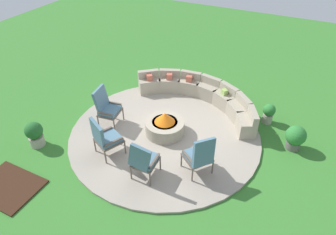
% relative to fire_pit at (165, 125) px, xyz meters
% --- Properties ---
extents(ground_plane, '(24.00, 24.00, 0.00)m').
position_rel_fire_pit_xyz_m(ground_plane, '(0.00, 0.00, -0.31)').
color(ground_plane, '#387A2D').
extents(patio_circle, '(5.30, 5.30, 0.06)m').
position_rel_fire_pit_xyz_m(patio_circle, '(0.00, 0.00, -0.28)').
color(patio_circle, '#9E9384').
rests_on(patio_circle, ground_plane).
extents(mulch_bed_left, '(1.44, 1.10, 0.04)m').
position_rel_fire_pit_xyz_m(mulch_bed_left, '(-2.38, -3.31, -0.29)').
color(mulch_bed_left, '#382114').
rests_on(mulch_bed_left, ground_plane).
extents(fire_pit, '(1.09, 1.09, 0.66)m').
position_rel_fire_pit_xyz_m(fire_pit, '(0.00, 0.00, 0.00)').
color(fire_pit, '#9E937F').
rests_on(fire_pit, patio_circle).
extents(curved_stone_bench, '(4.21, 1.89, 0.71)m').
position_rel_fire_pit_xyz_m(curved_stone_bench, '(0.36, 1.84, 0.04)').
color(curved_stone_bench, '#9E937F').
rests_on(curved_stone_bench, patio_circle).
extents(lounge_chair_front_left, '(0.66, 0.68, 1.14)m').
position_rel_fire_pit_xyz_m(lounge_chair_front_left, '(-1.67, -0.34, 0.33)').
color(lounge_chair_front_left, brown).
rests_on(lounge_chair_front_left, patio_circle).
extents(lounge_chair_front_right, '(0.80, 0.82, 1.15)m').
position_rel_fire_pit_xyz_m(lounge_chair_front_right, '(-0.94, -1.43, 0.31)').
color(lounge_chair_front_right, brown).
rests_on(lounge_chair_front_right, patio_circle).
extents(lounge_chair_back_left, '(0.60, 0.61, 1.12)m').
position_rel_fire_pit_xyz_m(lounge_chair_back_left, '(0.30, -1.68, 0.30)').
color(lounge_chair_back_left, brown).
rests_on(lounge_chair_back_left, patio_circle).
extents(lounge_chair_back_right, '(0.81, 0.84, 1.13)m').
position_rel_fire_pit_xyz_m(lounge_chair_back_right, '(1.40, -0.98, 0.31)').
color(lounge_chair_back_right, brown).
rests_on(lounge_chair_back_right, patio_circle).
extents(potted_plant_0, '(0.36, 0.36, 0.62)m').
position_rel_fire_pit_xyz_m(potted_plant_0, '(2.46, 1.84, 0.03)').
color(potted_plant_0, '#A89E8E').
rests_on(potted_plant_0, ground_plane).
extents(potted_plant_1, '(0.46, 0.46, 0.72)m').
position_rel_fire_pit_xyz_m(potted_plant_1, '(-2.87, -1.91, 0.07)').
color(potted_plant_1, '#A89E8E').
rests_on(potted_plant_1, ground_plane).
extents(potted_plant_2, '(0.53, 0.53, 0.69)m').
position_rel_fire_pit_xyz_m(potted_plant_2, '(3.30, 1.00, 0.07)').
color(potted_plant_2, '#605B56').
rests_on(potted_plant_2, ground_plane).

